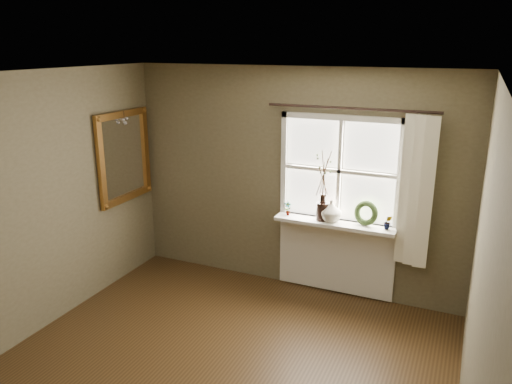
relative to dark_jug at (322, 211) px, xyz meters
The scene contains 15 objects.
ceiling 2.67m from the dark_jug, 100.79° to the right, with size 4.50×4.50×0.00m, color silver.
wall_back 0.52m from the dark_jug, 155.98° to the left, with size 4.00×0.10×2.60m, color brown.
wall_left 3.25m from the dark_jug, 139.18° to the right, with size 0.10×4.50×2.60m, color brown.
wall_right 2.70m from the dark_jug, 52.17° to the right, with size 0.10×4.50×2.60m, color brown.
window_frame 0.49m from the dark_jug, 36.67° to the left, with size 1.36×0.06×1.24m.
window_sill 0.19m from the dark_jug, ahead, with size 1.36×0.26×0.04m, color white.
window_apron 0.59m from the dark_jug, 36.99° to the left, with size 1.36×0.04×0.88m, color white.
dark_jug is the anchor object (origin of this frame).
cream_vase 0.10m from the dark_jug, ahead, with size 0.23×0.23×0.24m, color beige.
wreath 0.48m from the dark_jug, ahead, with size 0.28×0.28×0.07m, color #2B3F1C.
potted_plant_left 0.41m from the dark_jug, behind, with size 0.08×0.06×0.16m, color #2B3F1C.
potted_plant_right 0.73m from the dark_jug, ahead, with size 0.09×0.07×0.16m, color #2B3F1C.
curtain 1.04m from the dark_jug, ahead, with size 0.36×0.12×1.59m, color white.
curtain_rod 1.18m from the dark_jug, 11.49° to the left, with size 0.03×0.03×1.84m, color black.
gilt_mirror 2.46m from the dark_jug, 169.94° to the right, with size 0.10×0.92×1.10m.
Camera 1 is at (1.87, -3.03, 2.83)m, focal length 35.00 mm.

